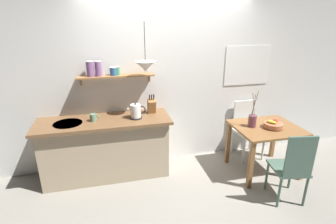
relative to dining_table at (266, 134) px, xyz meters
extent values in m
plane|color=gray|center=(-1.29, 0.11, -0.61)|extent=(14.00, 14.00, 0.00)
cube|color=white|center=(-1.09, 0.76, 0.74)|extent=(6.80, 0.10, 2.70)
cube|color=white|center=(0.00, 0.70, 0.88)|extent=(0.77, 0.01, 0.62)
cube|color=silver|center=(0.00, 0.70, 0.88)|extent=(0.71, 0.01, 0.56)
cube|color=tan|center=(-2.29, 0.43, -0.19)|extent=(1.74, 0.52, 0.86)
cube|color=brown|center=(-2.29, 0.41, 0.26)|extent=(1.83, 0.63, 0.04)
cylinder|color=#B7BABF|center=(-2.76, 0.39, 0.28)|extent=(0.38, 0.38, 0.01)
cube|color=#9E6B3D|center=(-2.08, 0.60, 0.84)|extent=(1.06, 0.18, 0.02)
cube|color=#99754C|center=(-2.56, 0.68, 0.78)|extent=(0.02, 0.06, 0.12)
cube|color=#99754C|center=(-1.60, 0.68, 0.78)|extent=(0.02, 0.06, 0.12)
cylinder|color=#7F5689|center=(-2.41, 0.60, 0.95)|extent=(0.10, 0.10, 0.20)
cylinder|color=silver|center=(-2.41, 0.60, 1.06)|extent=(0.10, 0.10, 0.01)
cylinder|color=#7F5689|center=(-2.31, 0.60, 0.95)|extent=(0.09, 0.09, 0.19)
cylinder|color=silver|center=(-2.31, 0.60, 1.05)|extent=(0.09, 0.09, 0.01)
cylinder|color=#3366A3|center=(-2.10, 0.60, 0.91)|extent=(0.11, 0.11, 0.10)
cylinder|color=silver|center=(-2.10, 0.60, 0.96)|extent=(0.11, 0.11, 0.01)
cylinder|color=#388E56|center=(-2.06, 0.60, 0.91)|extent=(0.07, 0.07, 0.11)
cylinder|color=silver|center=(-2.06, 0.60, 0.97)|extent=(0.08, 0.08, 0.01)
cube|color=brown|center=(0.00, 0.00, 0.10)|extent=(0.92, 0.79, 0.03)
cube|color=brown|center=(-0.41, -0.34, -0.27)|extent=(0.06, 0.06, 0.70)
cube|color=brown|center=(0.41, -0.34, -0.27)|extent=(0.06, 0.06, 0.70)
cube|color=brown|center=(-0.41, 0.34, -0.27)|extent=(0.06, 0.06, 0.70)
cube|color=brown|center=(0.41, 0.34, -0.27)|extent=(0.06, 0.06, 0.70)
cube|color=#4C6B5B|center=(-0.07, -0.64, -0.18)|extent=(0.46, 0.48, 0.03)
cube|color=#4C6B5B|center=(-0.11, -0.83, 0.09)|extent=(0.34, 0.09, 0.52)
cylinder|color=#4C6B5B|center=(0.12, -0.49, -0.40)|extent=(0.03, 0.03, 0.42)
cylinder|color=#4C6B5B|center=(-0.21, -0.43, -0.40)|extent=(0.03, 0.03, 0.42)
cylinder|color=#4C6B5B|center=(0.06, -0.84, -0.40)|extent=(0.03, 0.03, 0.42)
cylinder|color=#4C6B5B|center=(-0.27, -0.79, -0.40)|extent=(0.03, 0.03, 0.42)
cube|color=white|center=(0.00, 0.45, -0.16)|extent=(0.44, 0.45, 0.03)
cube|color=white|center=(-0.01, 0.65, 0.08)|extent=(0.37, 0.04, 0.46)
cylinder|color=white|center=(-0.17, 0.26, -0.40)|extent=(0.03, 0.03, 0.44)
cylinder|color=white|center=(0.19, 0.27, -0.40)|extent=(0.03, 0.03, 0.44)
cylinder|color=white|center=(-0.19, 0.62, -0.40)|extent=(0.03, 0.03, 0.44)
cylinder|color=white|center=(0.17, 0.64, -0.40)|extent=(0.03, 0.03, 0.44)
cylinder|color=#BC704C|center=(0.06, -0.06, 0.12)|extent=(0.12, 0.12, 0.01)
cylinder|color=#BC704C|center=(0.06, -0.06, 0.16)|extent=(0.26, 0.26, 0.06)
ellipsoid|color=yellow|center=(0.03, -0.06, 0.21)|extent=(0.14, 0.15, 0.04)
sphere|color=red|center=(0.09, -0.05, 0.21)|extent=(0.07, 0.07, 0.07)
cylinder|color=brown|center=(-0.21, 0.05, 0.20)|extent=(0.11, 0.11, 0.18)
cylinder|color=brown|center=(-0.22, 0.06, 0.46)|extent=(0.07, 0.01, 0.33)
cylinder|color=brown|center=(-0.21, 0.06, 0.44)|extent=(0.01, 0.02, 0.31)
cylinder|color=brown|center=(-0.20, 0.06, 0.47)|extent=(0.09, 0.02, 0.35)
cylinder|color=black|center=(-1.85, 0.36, 0.29)|extent=(0.17, 0.17, 0.02)
cylinder|color=white|center=(-1.85, 0.36, 0.39)|extent=(0.14, 0.14, 0.18)
sphere|color=black|center=(-1.85, 0.36, 0.49)|extent=(0.02, 0.02, 0.02)
cone|color=white|center=(-1.94, 0.36, 0.43)|extent=(0.04, 0.04, 0.04)
torus|color=black|center=(-1.77, 0.36, 0.40)|extent=(0.12, 0.02, 0.12)
cube|color=#9E6B3D|center=(-1.60, 0.53, 0.39)|extent=(0.11, 0.16, 0.21)
cylinder|color=black|center=(-1.63, 0.50, 0.53)|extent=(0.02, 0.04, 0.08)
cylinder|color=black|center=(-1.60, 0.50, 0.53)|extent=(0.02, 0.04, 0.08)
cylinder|color=black|center=(-1.57, 0.50, 0.53)|extent=(0.02, 0.04, 0.08)
cylinder|color=slate|center=(-2.43, 0.39, 0.33)|extent=(0.08, 0.08, 0.10)
torus|color=slate|center=(-2.38, 0.39, 0.34)|extent=(0.07, 0.01, 0.07)
cylinder|color=black|center=(-1.69, 0.40, 1.31)|extent=(0.01, 0.01, 0.50)
cone|color=silver|center=(-1.69, 0.40, 1.00)|extent=(0.27, 0.27, 0.13)
sphere|color=white|center=(-1.69, 0.40, 0.95)|extent=(0.04, 0.04, 0.04)
camera|label=1|loc=(-2.21, -3.02, 1.61)|focal=27.68mm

